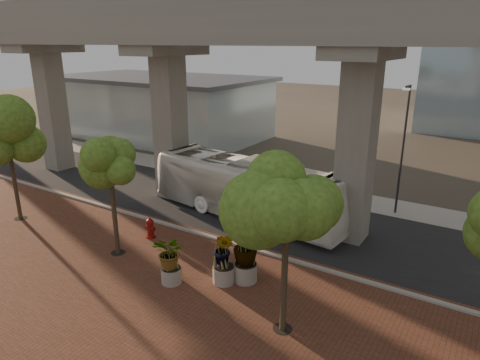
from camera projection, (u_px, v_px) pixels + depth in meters
The scene contains 17 objects.
ground at pixel (232, 225), 23.86m from camera, with size 160.00×160.00×0.00m, color #3C352B.
brick_plaza at pixel (124, 293), 17.43m from camera, with size 70.00×13.00×0.06m, color brown.
asphalt_road at pixel (251, 214), 25.46m from camera, with size 90.00×8.00×0.04m, color black.
curb_strip at pixel (211, 237), 22.23m from camera, with size 70.00×0.25×0.16m, color #A09C95.
far_sidewalk at pixel (291, 188), 29.88m from camera, with size 90.00×3.00×0.06m, color #A09C95.
transit_viaduct at pixel (252, 90), 23.22m from camera, with size 72.00×5.60×12.40m.
station_pavilion at pixel (159, 106), 45.92m from camera, with size 23.00×13.00×6.30m.
transit_bus at pixel (247, 189), 24.56m from camera, with size 2.92×12.42×3.46m, color white.
fire_hydrant at pixel (150, 228), 22.14m from camera, with size 0.55×0.50×1.11m.
planter_front at pixel (170, 255), 17.73m from camera, with size 1.94×1.94×2.14m.
planter_right at pixel (246, 247), 17.78m from camera, with size 2.45×2.45×2.62m.
planter_left at pixel (224, 252), 17.72m from camera, with size 2.10×2.10×2.31m.
street_tree_far_west at pixel (7, 137), 23.20m from camera, with size 4.04×4.04×6.67m.
street_tree_near_west at pixel (109, 160), 19.23m from camera, with size 3.19×3.19×6.15m.
street_tree_near_east at pixel (287, 193), 13.61m from camera, with size 4.14×4.14×7.06m.
streetlamp_west at pixel (184, 117), 31.83m from camera, with size 0.38×1.10×7.61m.
streetlamp_east at pixel (403, 142), 24.11m from camera, with size 0.37×1.09×7.52m.
Camera 1 is at (12.11, -18.27, 9.79)m, focal length 32.00 mm.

